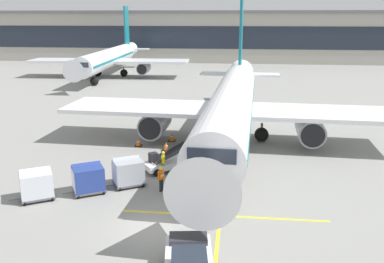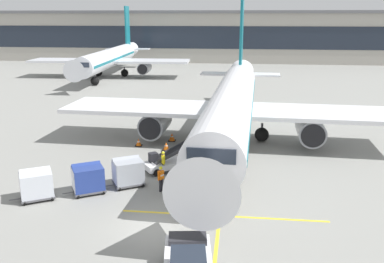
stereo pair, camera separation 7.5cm
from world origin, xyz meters
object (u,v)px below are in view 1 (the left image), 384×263
ground_crew_by_carts (124,170)px  ground_crew_by_loader (161,177)px  baggage_cart_lead (128,171)px  baggage_cart_second (88,178)px  distant_airplane (109,59)px  baggage_cart_third (36,184)px  safety_cone_engine_keepout (172,137)px  ground_crew_marshaller (163,161)px  safety_cone_wingtip (166,146)px  belt_loader (170,159)px  safety_cone_nose_mark (138,142)px  parked_airplane (231,105)px

ground_crew_by_carts → ground_crew_by_loader: bearing=-18.0°
baggage_cart_lead → baggage_cart_second: (-2.29, -1.47, 0.00)m
distant_airplane → baggage_cart_third: bearing=-77.5°
ground_crew_by_loader → safety_cone_engine_keepout: ground_crew_by_loader is taller
ground_crew_by_carts → ground_crew_marshaller: size_ratio=1.00×
baggage_cart_third → safety_cone_wingtip: size_ratio=3.89×
baggage_cart_lead → ground_crew_by_loader: size_ratio=1.58×
baggage_cart_third → ground_crew_by_loader: size_ratio=1.58×
baggage_cart_lead → distant_airplane: size_ratio=0.07×
baggage_cart_lead → safety_cone_wingtip: baggage_cart_lead is taller
belt_loader → safety_cone_nose_mark: (-3.77, 5.47, -0.47)m
distant_airplane → baggage_cart_second: bearing=-74.2°
baggage_cart_third → ground_crew_by_carts: bearing=31.4°
ground_crew_by_carts → ground_crew_marshaller: bearing=42.2°
distant_airplane → safety_cone_engine_keepout: bearing=-65.2°
ground_crew_by_loader → safety_cone_engine_keepout: 11.38m
belt_loader → ground_crew_by_carts: (-2.70, -3.10, 0.19)m
ground_crew_by_carts → safety_cone_engine_keepout: 10.55m
ground_crew_by_loader → baggage_cart_third: bearing=-164.9°
parked_airplane → ground_crew_by_loader: size_ratio=23.06×
parked_airplane → baggage_cart_third: (-11.89, -13.52, -2.49)m
belt_loader → ground_crew_by_loader: size_ratio=2.96×
ground_crew_by_loader → distant_airplane: size_ratio=0.05×
belt_loader → ground_crew_by_loader: bearing=-89.1°
safety_cone_engine_keepout → safety_cone_nose_mark: bearing=-146.0°
parked_airplane → belt_loader: 9.05m
belt_loader → safety_cone_nose_mark: size_ratio=7.51×
safety_cone_nose_mark → ground_crew_by_loader: bearing=-68.0°
belt_loader → ground_crew_by_carts: belt_loader is taller
ground_crew_by_carts → distant_airplane: distant_airplane is taller
ground_crew_by_carts → safety_cone_nose_mark: bearing=97.1°
ground_crew_by_loader → safety_cone_engine_keepout: size_ratio=2.30×
baggage_cart_second → safety_cone_wingtip: 9.97m
ground_crew_marshaller → safety_cone_nose_mark: 7.32m
safety_cone_engine_keepout → baggage_cart_second: bearing=-106.6°
ground_crew_marshaller → baggage_cart_third: bearing=-144.7°
safety_cone_wingtip → distant_airplane: distant_airplane is taller
parked_airplane → safety_cone_nose_mark: 8.95m
ground_crew_marshaller → distant_airplane: (-18.85, 47.58, 2.48)m
belt_loader → baggage_cart_lead: belt_loader is taller
ground_crew_by_loader → baggage_cart_second: bearing=-171.1°
baggage_cart_lead → ground_crew_by_carts: 0.38m
baggage_cart_second → safety_cone_nose_mark: size_ratio=4.00×
ground_crew_by_carts → safety_cone_nose_mark: 8.67m
baggage_cart_second → parked_airplane: bearing=53.6°
baggage_cart_third → safety_cone_nose_mark: baggage_cart_third is taller
ground_crew_by_loader → distant_airplane: (-19.26, 50.62, 2.48)m
safety_cone_nose_mark → distant_airplane: distant_airplane is taller
ground_crew_by_carts → baggage_cart_third: bearing=-148.6°
ground_crew_by_loader → ground_crew_by_carts: size_ratio=1.00×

